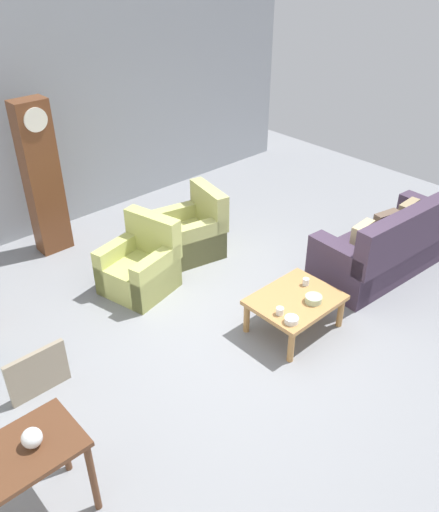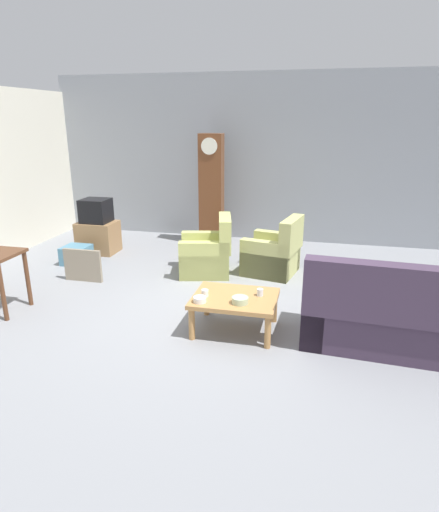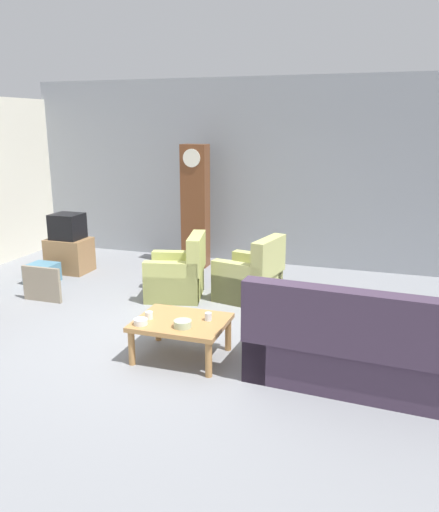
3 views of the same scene
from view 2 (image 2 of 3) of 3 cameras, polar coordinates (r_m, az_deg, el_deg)
The scene contains 15 objects.
ground_plane at distance 5.60m, azimuth -0.19°, elevation -7.12°, with size 10.40×10.40×0.00m, color gray.
garage_door_wall at distance 8.65m, azimuth 5.42°, elevation 12.75°, with size 8.40×0.16×3.20m, color gray.
couch_floral at distance 4.93m, azimuth 23.55°, elevation -7.77°, with size 2.15×1.02×1.04m.
armchair_olive_near at distance 6.78m, azimuth -1.57°, elevation 0.19°, with size 0.94×0.92×0.92m.
armchair_olive_far at distance 6.81m, azimuth 7.25°, elevation 0.15°, with size 0.93×0.91×0.92m.
coffee_table_wood at distance 4.94m, azimuth 2.07°, elevation -6.06°, with size 0.96×0.76×0.42m.
grandfather_clock at distance 8.23m, azimuth -1.08°, elevation 8.75°, with size 0.44×0.30×2.10m.
tv_stand_cabinet at distance 8.16m, azimuth -15.86°, elevation 2.44°, with size 0.68×0.52×0.57m, color #997047.
tv_crt at distance 8.05m, azimuth -16.15°, elevation 5.83°, with size 0.48×0.44×0.42m, color black.
framed_picture_leaning at distance 6.77m, azimuth -17.76°, elevation -1.20°, with size 0.60×0.05×0.50m, color gray.
storage_box_blue at distance 7.66m, azimuth -18.51°, elevation 0.15°, with size 0.42×0.42×0.30m, color teal.
cup_white_porcelain at distance 4.91m, azimuth -1.96°, elevation -4.95°, with size 0.08×0.08×0.08m, color white.
cup_blue_rimmed at distance 4.94m, azimuth 5.43°, elevation -4.84°, with size 0.07×0.07×0.08m, color silver.
bowl_white_stacked at distance 4.76m, azimuth -2.64°, elevation -5.81°, with size 0.15×0.15×0.06m, color white.
bowl_shallow_green at distance 4.73m, azimuth 2.76°, elevation -5.91°, with size 0.18×0.18×0.07m, color #B2C69E.
Camera 2 is at (1.17, -4.93, 2.37)m, focal length 30.01 mm.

